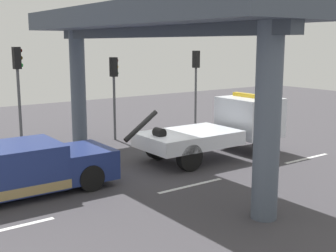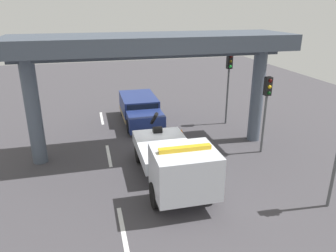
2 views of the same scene
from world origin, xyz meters
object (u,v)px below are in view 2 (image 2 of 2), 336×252
(traffic_light_near, at_px, (229,74))
(towed_van_green, at_px, (140,110))
(traffic_cone_orange, at_px, (181,135))
(traffic_light_far, at_px, (267,98))
(tow_truck_white, at_px, (175,161))

(traffic_light_near, bearing_deg, towed_van_green, -108.28)
(traffic_cone_orange, bearing_deg, traffic_light_far, 55.97)
(tow_truck_white, relative_size, traffic_light_near, 1.63)
(towed_van_green, height_order, traffic_cone_orange, towed_van_green)
(traffic_light_far, distance_m, traffic_cone_orange, 5.03)
(tow_truck_white, height_order, traffic_light_far, traffic_light_far)
(traffic_light_far, xyz_separation_m, traffic_cone_orange, (-2.43, -3.60, -2.54))
(traffic_light_far, bearing_deg, traffic_cone_orange, -124.03)
(towed_van_green, height_order, traffic_light_near, traffic_light_near)
(traffic_light_far, bearing_deg, towed_van_green, -139.79)
(tow_truck_white, xyz_separation_m, traffic_light_near, (-6.74, 5.28, 2.03))
(traffic_light_far, height_order, traffic_cone_orange, traffic_light_far)
(traffic_cone_orange, bearing_deg, traffic_light_near, 119.89)
(towed_van_green, distance_m, traffic_cone_orange, 4.19)
(traffic_light_near, bearing_deg, traffic_cone_orange, -60.11)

